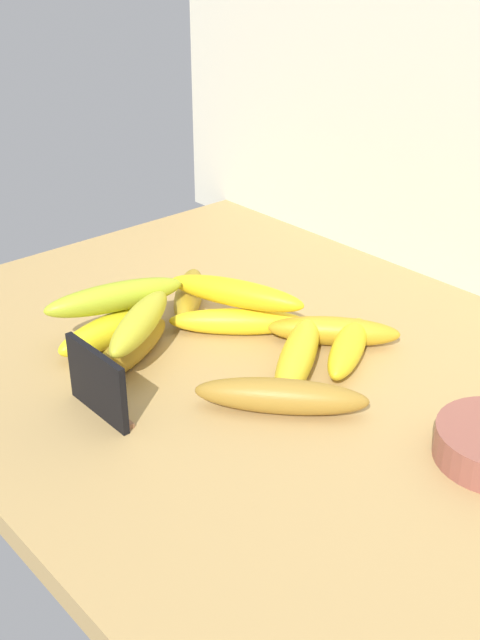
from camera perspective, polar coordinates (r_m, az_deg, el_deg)
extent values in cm
cube|color=tan|center=(97.75, 3.02, -4.78)|extent=(110.00, 76.00, 3.00)
cube|color=black|center=(88.89, -10.49, -4.56)|extent=(11.00, 0.80, 8.40)
cube|color=#915E3F|center=(91.34, -9.86, -6.45)|extent=(9.90, 1.20, 0.60)
ellipsoid|color=yellow|center=(99.58, 7.98, -2.03)|extent=(10.85, 15.21, 3.98)
ellipsoid|color=gold|center=(103.29, 6.91, -0.81)|extent=(15.73, 14.46, 3.90)
ellipsoid|color=yellow|center=(103.92, -9.30, -0.67)|extent=(5.68, 17.59, 4.34)
ellipsoid|color=olive|center=(99.29, -8.12, -2.12)|extent=(10.39, 16.90, 4.02)
ellipsoid|color=yellow|center=(105.18, -0.17, -0.12)|extent=(15.46, 16.25, 3.63)
ellipsoid|color=olive|center=(89.06, 3.05, -5.63)|extent=(17.88, 16.39, 4.17)
ellipsoid|color=yellow|center=(96.80, 4.29, -2.65)|extent=(14.84, 19.13, 4.28)
ellipsoid|color=#AD8C1F|center=(112.43, -3.78, 1.85)|extent=(14.46, 14.25, 3.95)
ellipsoid|color=gold|center=(96.93, -7.41, -0.19)|extent=(12.52, 16.20, 3.89)
ellipsoid|color=#A6B626|center=(103.10, -9.21, 1.68)|extent=(8.57, 19.34, 3.90)
ellipsoid|color=yellow|center=(104.65, -0.32, 2.01)|extent=(19.53, 11.56, 3.79)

